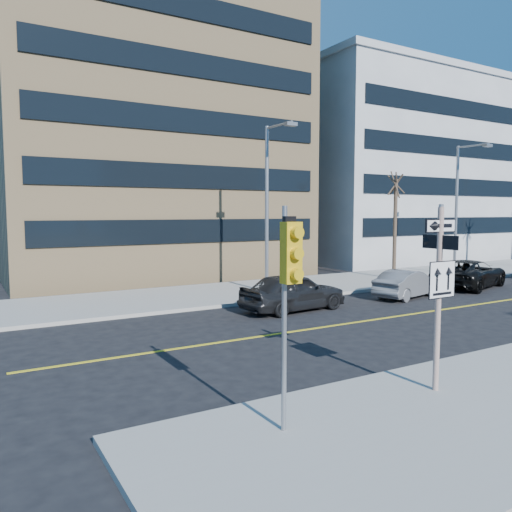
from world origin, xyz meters
TOP-DOWN VIEW (x-y plane):
  - ground at (0.00, 0.00)m, footprint 120.00×120.00m
  - far_sidewalk at (18.00, 12.00)m, footprint 66.00×6.00m
  - road_centerline at (12.00, 4.00)m, footprint 40.00×0.14m
  - sign_pole at (0.00, -2.51)m, footprint 0.92×0.92m
  - traffic_signal at (-4.00, -2.66)m, footprint 0.32×0.45m
  - parked_car_a at (2.81, 7.01)m, footprint 2.26×4.78m
  - parked_car_b at (9.27, 6.85)m, footprint 2.30×4.24m
  - parked_car_c at (14.63, 7.42)m, footprint 3.91×5.88m
  - streetlight_a at (4.00, 10.76)m, footprint 0.55×2.25m
  - streetlight_b at (18.00, 10.76)m, footprint 0.55×2.25m
  - street_tree_west at (13.00, 11.30)m, footprint 1.80×1.80m
  - building_brick at (2.00, 25.00)m, footprint 18.00×18.00m
  - building_grey_mid at (24.00, 24.00)m, footprint 20.00×16.00m
  - building_grey_far at (45.00, 27.00)m, footprint 18.00×18.00m

SIDE VIEW (x-z plane):
  - ground at x=0.00m, z-range 0.00..0.00m
  - road_centerline at x=12.00m, z-range 0.00..0.01m
  - far_sidewalk at x=18.00m, z-range 0.00..0.15m
  - parked_car_b at x=9.27m, z-range 0.00..1.33m
  - parked_car_c at x=14.63m, z-range 0.00..1.50m
  - parked_car_a at x=2.81m, z-range 0.00..1.58m
  - sign_pole at x=0.00m, z-range 0.41..4.47m
  - traffic_signal at x=-4.00m, z-range 1.03..5.03m
  - streetlight_a at x=4.00m, z-range 0.76..8.76m
  - streetlight_b at x=18.00m, z-range 0.76..8.76m
  - street_tree_west at x=13.00m, z-range 2.35..8.70m
  - building_grey_mid at x=24.00m, z-range 0.00..15.00m
  - building_grey_far at x=45.00m, z-range 0.00..16.00m
  - building_brick at x=2.00m, z-range 0.00..18.00m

